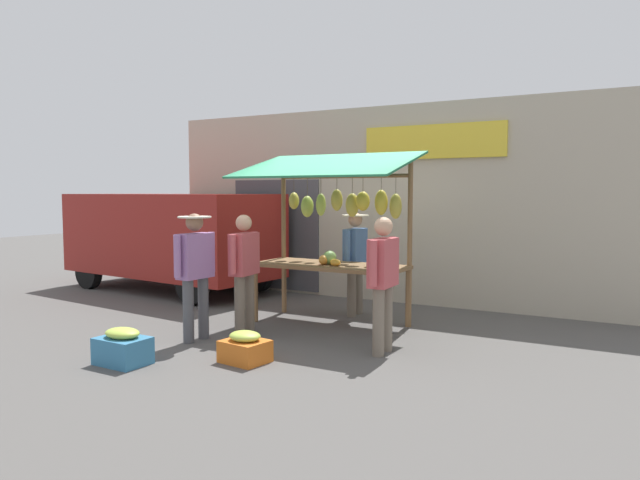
# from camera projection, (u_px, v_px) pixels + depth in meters

# --- Properties ---
(ground_plane) EXTENTS (40.00, 40.00, 0.00)m
(ground_plane) POSITION_uv_depth(u_px,v_px,m) (330.00, 324.00, 8.69)
(ground_plane) COLOR #514F4C
(street_backdrop) EXTENTS (9.00, 0.30, 3.40)m
(street_backdrop) POSITION_uv_depth(u_px,v_px,m) (388.00, 205.00, 10.48)
(street_backdrop) COLOR #B2A893
(street_backdrop) RESTS_ON ground
(market_stall) EXTENTS (2.50, 1.46, 2.50)m
(market_stall) POSITION_uv_depth(u_px,v_px,m) (333.00, 217.00, 8.62)
(market_stall) COLOR brown
(market_stall) RESTS_ON ground
(vendor_with_sunhat) EXTENTS (0.41, 0.69, 1.60)m
(vendor_with_sunhat) POSITION_uv_depth(u_px,v_px,m) (355.00, 255.00, 9.25)
(vendor_with_sunhat) COLOR #726656
(vendor_with_sunhat) RESTS_ON ground
(shopper_in_grey_tee) EXTENTS (0.24, 0.70, 1.63)m
(shopper_in_grey_tee) POSITION_uv_depth(u_px,v_px,m) (383.00, 275.00, 7.04)
(shopper_in_grey_tee) COLOR #726656
(shopper_in_grey_tee) RESTS_ON ground
(shopper_with_shopping_bag) EXTENTS (0.28, 0.69, 1.61)m
(shopper_with_shopping_bag) POSITION_uv_depth(u_px,v_px,m) (244.00, 265.00, 8.09)
(shopper_with_shopping_bag) COLOR #726656
(shopper_with_shopping_bag) RESTS_ON ground
(shopper_in_striped_shirt) EXTENTS (0.43, 0.70, 1.64)m
(shopper_in_striped_shirt) POSITION_uv_depth(u_px,v_px,m) (195.00, 266.00, 7.66)
(shopper_in_striped_shirt) COLOR #4C4C51
(shopper_in_striped_shirt) RESTS_ON ground
(parked_van) EXTENTS (4.57, 2.30, 1.88)m
(parked_van) POSITION_uv_depth(u_px,v_px,m) (165.00, 233.00, 11.72)
(parked_van) COLOR maroon
(parked_van) RESTS_ON ground
(produce_crate_near) EXTENTS (0.57, 0.43, 0.41)m
(produce_crate_near) POSITION_uv_depth(u_px,v_px,m) (123.00, 348.00, 6.66)
(produce_crate_near) COLOR teal
(produce_crate_near) RESTS_ON ground
(produce_crate_side) EXTENTS (0.54, 0.47, 0.36)m
(produce_crate_side) POSITION_uv_depth(u_px,v_px,m) (245.00, 348.00, 6.74)
(produce_crate_side) COLOR #D1661E
(produce_crate_side) RESTS_ON ground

